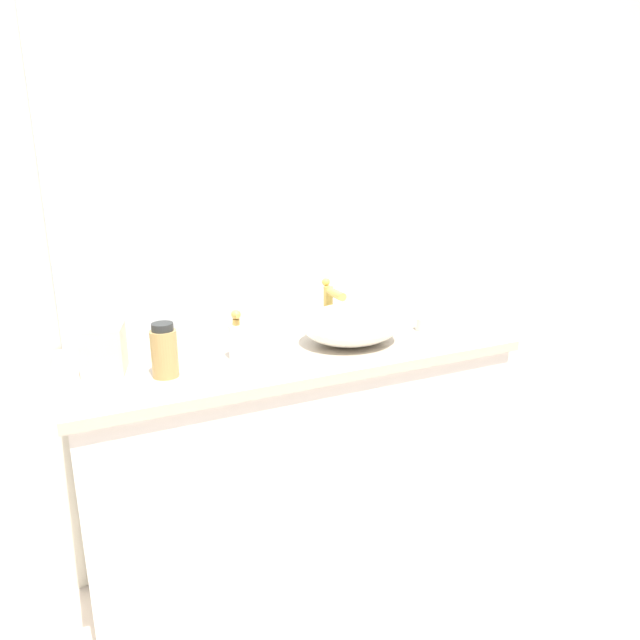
{
  "coord_description": "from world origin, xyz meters",
  "views": [
    {
      "loc": [
        -0.61,
        -1.21,
        1.51
      ],
      "look_at": [
        0.15,
        0.39,
        0.99
      ],
      "focal_mm": 32.07,
      "sensor_mm": 36.0,
      "label": 1
    }
  ],
  "objects": [
    {
      "name": "tissue_box",
      "position": [
        -0.51,
        0.42,
        0.99
      ],
      "size": [
        0.14,
        0.14,
        0.18
      ],
      "color": "beige",
      "rests_on": "vanity_counter"
    },
    {
      "name": "lotion_bottle",
      "position": [
        -0.36,
        0.32,
        0.98
      ],
      "size": [
        0.07,
        0.07,
        0.15
      ],
      "color": "tan",
      "rests_on": "vanity_counter"
    },
    {
      "name": "wall_mirror_panel",
      "position": [
        0.05,
        0.69,
        1.51
      ],
      "size": [
        1.34,
        0.01,
        1.19
      ],
      "primitive_type": "cube",
      "color": "#B2BCC6",
      "rests_on": "vanity_counter"
    },
    {
      "name": "sink_basin",
      "position": [
        0.24,
        0.35,
        0.97
      ],
      "size": [
        0.33,
        0.28,
        0.13
      ],
      "primitive_type": "ellipsoid",
      "color": "white",
      "rests_on": "vanity_counter"
    },
    {
      "name": "soap_dispenser",
      "position": [
        -0.14,
        0.37,
        0.97
      ],
      "size": [
        0.05,
        0.05,
        0.15
      ],
      "color": "white",
      "rests_on": "vanity_counter"
    },
    {
      "name": "faucet",
      "position": [
        0.24,
        0.5,
        1.01
      ],
      "size": [
        0.03,
        0.14,
        0.18
      ],
      "color": "gold",
      "rests_on": "vanity_counter"
    },
    {
      "name": "candle_jar",
      "position": [
        0.54,
        0.36,
        0.93
      ],
      "size": [
        0.06,
        0.06,
        0.04
      ],
      "primitive_type": "cylinder",
      "color": "silver",
      "rests_on": "vanity_counter"
    },
    {
      "name": "vanity_counter",
      "position": [
        0.05,
        0.41,
        0.46
      ],
      "size": [
        1.4,
        0.56,
        0.91
      ],
      "color": "silver",
      "rests_on": "ground"
    },
    {
      "name": "bathroom_wall_rear",
      "position": [
        0.0,
        0.73,
        1.3
      ],
      "size": [
        6.0,
        0.06,
        2.6
      ],
      "primitive_type": "cube",
      "color": "silver",
      "rests_on": "ground"
    }
  ]
}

